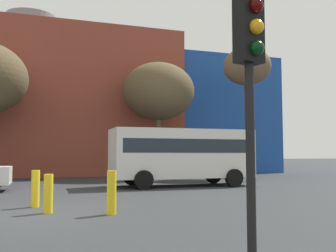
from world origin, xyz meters
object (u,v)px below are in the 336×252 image
object	(u,v)px
bollard_yellow_0	(35,189)
bollard_yellow_2	(112,193)
white_bus	(182,152)
bare_tree_0	(158,92)
bare_tree_2	(247,69)
traffic_light_near_right	(250,67)
street_lamp	(251,103)
bollard_yellow_1	(48,194)

from	to	relation	value
bollard_yellow_0	bollard_yellow_2	bearing A→B (deg)	-46.98
white_bus	bare_tree_0	xyz separation A→B (m)	(0.79, 6.63, 4.07)
white_bus	bare_tree_2	xyz separation A→B (m)	(6.64, 5.15, 5.71)
traffic_light_near_right	street_lamp	xyz separation A→B (m)	(8.84, 15.01, 1.84)
white_bus	traffic_light_near_right	distance (m)	13.60
traffic_light_near_right	street_lamp	bearing A→B (deg)	135.31
bare_tree_2	white_bus	bearing A→B (deg)	-142.21
white_bus	bollard_yellow_1	size ratio (longest dim) A/B	6.70
white_bus	bollard_yellow_0	distance (m)	8.66
bollard_yellow_2	white_bus	bearing A→B (deg)	58.15
bare_tree_2	street_lamp	size ratio (longest dim) A/B	1.10
white_bus	bollard_yellow_1	xyz separation A→B (m)	(-6.23, -6.82, -1.11)
bare_tree_2	bollard_yellow_1	bearing A→B (deg)	-137.07
bollard_yellow_1	bare_tree_2	bearing A→B (deg)	42.93
white_bus	street_lamp	bearing A→B (deg)	21.68
traffic_light_near_right	bollard_yellow_1	distance (m)	6.99
traffic_light_near_right	bollard_yellow_1	xyz separation A→B (m)	(-2.41, 6.19, -2.17)
bare_tree_0	traffic_light_near_right	bearing A→B (deg)	-103.20
bare_tree_0	bollard_yellow_1	distance (m)	16.03
bollard_yellow_1	bare_tree_0	bearing A→B (deg)	62.44
bollard_yellow_1	traffic_light_near_right	bearing A→B (deg)	-68.71
traffic_light_near_right	bare_tree_0	bearing A→B (deg)	152.59
traffic_light_near_right	bollard_yellow_0	xyz separation A→B (m)	(-2.76, 7.49, -2.14)
street_lamp	bollard_yellow_2	bearing A→B (deg)	-135.49
bare_tree_2	bollard_yellow_1	xyz separation A→B (m)	(-12.87, -11.97, -6.82)
traffic_light_near_right	bollard_yellow_1	world-z (taller)	traffic_light_near_right
bare_tree_2	bollard_yellow_0	xyz separation A→B (m)	(-13.21, -10.67, -6.80)
traffic_light_near_right	bollard_yellow_0	world-z (taller)	traffic_light_near_right
white_bus	bollard_yellow_1	world-z (taller)	white_bus
bollard_yellow_0	bare_tree_0	bearing A→B (deg)	58.78
bollard_yellow_2	street_lamp	bearing A→B (deg)	44.51
traffic_light_near_right	bare_tree_2	size ratio (longest dim) A/B	0.41
street_lamp	traffic_light_near_right	bearing A→B (deg)	-120.48
traffic_light_near_right	bollard_yellow_2	bearing A→B (deg)	174.84
white_bus	bare_tree_2	size ratio (longest dim) A/B	0.77
bare_tree_2	bare_tree_0	bearing A→B (deg)	165.78
street_lamp	bare_tree_0	bearing A→B (deg)	132.39
bare_tree_0	bollard_yellow_1	xyz separation A→B (m)	(-7.02, -13.45, -5.18)
white_bus	traffic_light_near_right	size ratio (longest dim) A/B	1.87
bollard_yellow_2	street_lamp	xyz separation A→B (m)	(9.71, 9.54, 3.96)
bollard_yellow_2	bollard_yellow_0	bearing A→B (deg)	133.02
bare_tree_2	bollard_yellow_2	size ratio (longest dim) A/B	7.91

